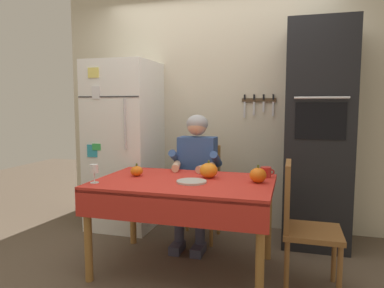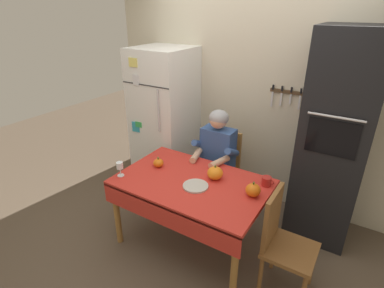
{
  "view_description": "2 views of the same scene",
  "coord_description": "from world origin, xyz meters",
  "px_view_note": "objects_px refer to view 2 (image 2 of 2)",
  "views": [
    {
      "loc": [
        0.82,
        -2.56,
        1.33
      ],
      "look_at": [
        0.03,
        0.24,
        1.02
      ],
      "focal_mm": 33.19,
      "sensor_mm": 36.0,
      "label": 1
    },
    {
      "loc": [
        1.28,
        -1.95,
        2.24
      ],
      "look_at": [
        -0.08,
        0.23,
        1.05
      ],
      "focal_mm": 28.08,
      "sensor_mm": 36.0,
      "label": 2
    }
  ],
  "objects_px": {
    "wine_glass": "(120,166)",
    "pumpkin_small": "(215,173)",
    "dining_table": "(191,189)",
    "chair_behind_person": "(222,166)",
    "refrigerator": "(165,120)",
    "seated_person": "(215,156)",
    "chair_right_side": "(282,239)",
    "pumpkin_medium": "(253,190)",
    "coffee_mug": "(267,181)",
    "pumpkin_large": "(158,163)",
    "wall_oven": "(334,142)",
    "serving_tray": "(196,186)"
  },
  "relations": [
    {
      "from": "wine_glass",
      "to": "pumpkin_small",
      "type": "bearing_deg",
      "value": 28.41
    },
    {
      "from": "dining_table",
      "to": "wine_glass",
      "type": "bearing_deg",
      "value": -157.49
    },
    {
      "from": "pumpkin_small",
      "to": "chair_behind_person",
      "type": "bearing_deg",
      "value": 110.27
    },
    {
      "from": "refrigerator",
      "to": "seated_person",
      "type": "xyz_separation_m",
      "value": [
        0.89,
        -0.28,
        -0.16
      ]
    },
    {
      "from": "chair_right_side",
      "to": "wine_glass",
      "type": "xyz_separation_m",
      "value": [
        -1.54,
        -0.22,
        0.33
      ]
    },
    {
      "from": "wine_glass",
      "to": "pumpkin_medium",
      "type": "relative_size",
      "value": 1.05
    },
    {
      "from": "pumpkin_small",
      "to": "coffee_mug",
      "type": "bearing_deg",
      "value": 17.95
    },
    {
      "from": "seated_person",
      "to": "wine_glass",
      "type": "height_order",
      "value": "seated_person"
    },
    {
      "from": "refrigerator",
      "to": "pumpkin_medium",
      "type": "xyz_separation_m",
      "value": [
        1.52,
        -0.79,
        -0.1
      ]
    },
    {
      "from": "refrigerator",
      "to": "pumpkin_large",
      "type": "bearing_deg",
      "value": -57.58
    },
    {
      "from": "wall_oven",
      "to": "seated_person",
      "type": "xyz_separation_m",
      "value": [
        -1.11,
        -0.32,
        -0.31
      ]
    },
    {
      "from": "chair_behind_person",
      "to": "pumpkin_large",
      "type": "xyz_separation_m",
      "value": [
        -0.37,
        -0.72,
        0.27
      ]
    },
    {
      "from": "coffee_mug",
      "to": "pumpkin_small",
      "type": "xyz_separation_m",
      "value": [
        -0.45,
        -0.15,
        0.02
      ]
    },
    {
      "from": "wine_glass",
      "to": "pumpkin_medium",
      "type": "bearing_deg",
      "value": 16.43
    },
    {
      "from": "dining_table",
      "to": "coffee_mug",
      "type": "relative_size",
      "value": 12.0
    },
    {
      "from": "wall_oven",
      "to": "pumpkin_small",
      "type": "height_order",
      "value": "wall_oven"
    },
    {
      "from": "coffee_mug",
      "to": "chair_right_side",
      "type": "bearing_deg",
      "value": -51.59
    },
    {
      "from": "dining_table",
      "to": "chair_right_side",
      "type": "xyz_separation_m",
      "value": [
        0.9,
        -0.04,
        -0.14
      ]
    },
    {
      "from": "pumpkin_medium",
      "to": "pumpkin_small",
      "type": "xyz_separation_m",
      "value": [
        -0.41,
        0.08,
        0.0
      ]
    },
    {
      "from": "wine_glass",
      "to": "chair_right_side",
      "type": "bearing_deg",
      "value": 8.3
    },
    {
      "from": "chair_behind_person",
      "to": "pumpkin_large",
      "type": "distance_m",
      "value": 0.85
    },
    {
      "from": "chair_behind_person",
      "to": "pumpkin_large",
      "type": "height_order",
      "value": "chair_behind_person"
    },
    {
      "from": "refrigerator",
      "to": "chair_right_side",
      "type": "bearing_deg",
      "value": -26.49
    },
    {
      "from": "refrigerator",
      "to": "coffee_mug",
      "type": "bearing_deg",
      "value": -19.86
    },
    {
      "from": "refrigerator",
      "to": "pumpkin_medium",
      "type": "bearing_deg",
      "value": -27.39
    },
    {
      "from": "dining_table",
      "to": "chair_right_side",
      "type": "relative_size",
      "value": 1.51
    },
    {
      "from": "chair_behind_person",
      "to": "serving_tray",
      "type": "xyz_separation_m",
      "value": [
        0.15,
        -0.84,
        0.24
      ]
    },
    {
      "from": "coffee_mug",
      "to": "serving_tray",
      "type": "bearing_deg",
      "value": -145.98
    },
    {
      "from": "wall_oven",
      "to": "seated_person",
      "type": "relative_size",
      "value": 1.69
    },
    {
      "from": "refrigerator",
      "to": "coffee_mug",
      "type": "xyz_separation_m",
      "value": [
        1.57,
        -0.57,
        -0.12
      ]
    },
    {
      "from": "wine_glass",
      "to": "pumpkin_large",
      "type": "height_order",
      "value": "wine_glass"
    },
    {
      "from": "refrigerator",
      "to": "wine_glass",
      "type": "relative_size",
      "value": 12.36
    },
    {
      "from": "chair_right_side",
      "to": "pumpkin_large",
      "type": "height_order",
      "value": "chair_right_side"
    },
    {
      "from": "coffee_mug",
      "to": "pumpkin_large",
      "type": "relative_size",
      "value": 1.09
    },
    {
      "from": "refrigerator",
      "to": "wall_oven",
      "type": "xyz_separation_m",
      "value": [
        2.0,
        0.04,
        0.15
      ]
    },
    {
      "from": "chair_behind_person",
      "to": "pumpkin_small",
      "type": "relative_size",
      "value": 6.23
    },
    {
      "from": "chair_right_side",
      "to": "wine_glass",
      "type": "bearing_deg",
      "value": -171.7
    },
    {
      "from": "chair_behind_person",
      "to": "seated_person",
      "type": "height_order",
      "value": "seated_person"
    },
    {
      "from": "dining_table",
      "to": "wine_glass",
      "type": "height_order",
      "value": "wine_glass"
    },
    {
      "from": "dining_table",
      "to": "coffee_mug",
      "type": "distance_m",
      "value": 0.71
    },
    {
      "from": "chair_behind_person",
      "to": "wine_glass",
      "type": "bearing_deg",
      "value": -118.38
    },
    {
      "from": "pumpkin_large",
      "to": "wall_oven",
      "type": "bearing_deg",
      "value": 29.74
    },
    {
      "from": "chair_right_side",
      "to": "wine_glass",
      "type": "height_order",
      "value": "chair_right_side"
    },
    {
      "from": "chair_right_side",
      "to": "coffee_mug",
      "type": "relative_size",
      "value": 7.97
    },
    {
      "from": "wine_glass",
      "to": "dining_table",
      "type": "bearing_deg",
      "value": 22.51
    },
    {
      "from": "wall_oven",
      "to": "seated_person",
      "type": "distance_m",
      "value": 1.2
    },
    {
      "from": "dining_table",
      "to": "seated_person",
      "type": "height_order",
      "value": "seated_person"
    },
    {
      "from": "chair_behind_person",
      "to": "seated_person",
      "type": "relative_size",
      "value": 0.75
    },
    {
      "from": "chair_behind_person",
      "to": "wine_glass",
      "type": "xyz_separation_m",
      "value": [
        -0.57,
        -1.06,
        0.33
      ]
    },
    {
      "from": "pumpkin_large",
      "to": "serving_tray",
      "type": "distance_m",
      "value": 0.53
    }
  ]
}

